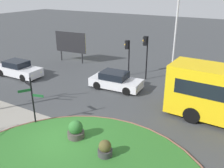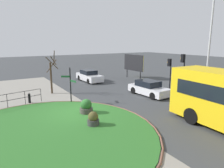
% 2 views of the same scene
% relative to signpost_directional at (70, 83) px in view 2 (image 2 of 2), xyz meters
% --- Properties ---
extents(ground, '(120.00, 120.00, 0.00)m').
position_rel_signpost_directional_xyz_m(ground, '(2.55, -0.58, -1.69)').
color(ground, '#3D3F42').
extents(sidewalk_paving, '(32.00, 7.55, 0.02)m').
position_rel_signpost_directional_xyz_m(sidewalk_paving, '(2.55, -2.81, -1.68)').
color(sidewalk_paving, gray).
rests_on(sidewalk_paving, ground).
extents(grass_island, '(12.02, 12.02, 0.10)m').
position_rel_signpost_directional_xyz_m(grass_island, '(4.99, -3.30, -1.64)').
color(grass_island, '#2D6B28').
rests_on(grass_island, ground).
extents(grass_kerb_ring, '(12.33, 12.33, 0.11)m').
position_rel_signpost_directional_xyz_m(grass_kerb_ring, '(4.99, -3.30, -1.64)').
color(grass_kerb_ring, brown).
rests_on(grass_kerb_ring, ground).
extents(signpost_directional, '(1.40, 0.84, 2.92)m').
position_rel_signpost_directional_xyz_m(signpost_directional, '(0.00, 0.00, 0.00)').
color(signpost_directional, black).
rests_on(signpost_directional, ground).
extents(bollard_foreground, '(0.19, 0.19, 0.83)m').
position_rel_signpost_directional_xyz_m(bollard_foreground, '(-1.66, -2.92, -1.26)').
color(bollard_foreground, black).
rests_on(bollard_foreground, ground).
extents(railing_grass_edge, '(1.09, 5.16, 1.10)m').
position_rel_signpost_directional_xyz_m(railing_grass_edge, '(-1.14, -4.56, -0.97)').
color(railing_grass_edge, black).
rests_on(railing_grass_edge, ground).
extents(car_near_lane, '(4.48, 1.84, 1.42)m').
position_rel_signpost_directional_xyz_m(car_near_lane, '(-7.51, 5.21, -1.03)').
color(car_near_lane, silver).
rests_on(car_near_lane, ground).
extents(car_far_lane, '(4.17, 1.99, 1.37)m').
position_rel_signpost_directional_xyz_m(car_far_lane, '(1.51, 7.08, -1.05)').
color(car_far_lane, silver).
rests_on(car_far_lane, ground).
extents(traffic_light_near, '(0.48, 0.32, 3.22)m').
position_rel_signpost_directional_xyz_m(traffic_light_near, '(0.88, 10.36, 0.68)').
color(traffic_light_near, black).
rests_on(traffic_light_near, ground).
extents(traffic_light_far, '(0.49, 0.31, 3.77)m').
position_rel_signpost_directional_xyz_m(traffic_light_far, '(2.65, 10.20, 1.07)').
color(traffic_light_far, black).
rests_on(traffic_light_far, ground).
extents(lamppost_tall, '(0.32, 0.32, 8.70)m').
position_rel_signpost_directional_xyz_m(lamppost_tall, '(4.96, 10.50, 2.96)').
color(lamppost_tall, '#B7B7BC').
rests_on(lamppost_tall, ground).
extents(billboard_left, '(3.65, 0.44, 3.21)m').
position_rel_signpost_directional_xyz_m(billboard_left, '(-6.23, 11.21, 0.39)').
color(billboard_left, black).
rests_on(billboard_left, ground).
extents(planter_near_signpost, '(0.71, 0.71, 0.91)m').
position_rel_signpost_directional_xyz_m(planter_near_signpost, '(5.20, -0.54, -1.28)').
color(planter_near_signpost, '#383838').
rests_on(planter_near_signpost, ground).
extents(planter_kerbside, '(0.90, 0.90, 1.06)m').
position_rel_signpost_directional_xyz_m(planter_kerbside, '(3.06, -0.01, -1.21)').
color(planter_kerbside, '#47423D').
rests_on(planter_kerbside, ground).
extents(street_tree_bare, '(1.30, 1.23, 4.13)m').
position_rel_signpost_directional_xyz_m(street_tree_bare, '(-3.79, -0.45, 0.24)').
color(street_tree_bare, '#423323').
rests_on(street_tree_bare, ground).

